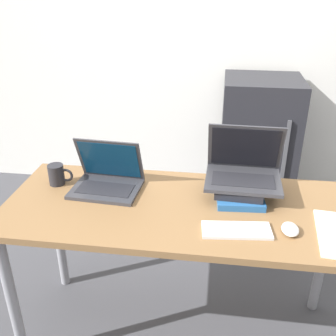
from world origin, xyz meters
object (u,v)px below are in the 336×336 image
object	(u,v)px
book_stack	(239,189)
mini_fridge	(257,148)
wireless_keyboard	(236,230)
laptop_left	(107,179)
mouse	(290,229)
laptop_on_books	(244,169)
mug	(57,175)

from	to	relation	value
book_stack	mini_fridge	bearing A→B (deg)	81.15
wireless_keyboard	mini_fridge	bearing A→B (deg)	82.26
laptop_left	wireless_keyboard	xyz separation A→B (m)	(0.59, -0.27, -0.04)
laptop_left	book_stack	size ratio (longest dim) A/B	1.16
mouse	laptop_on_books	bearing A→B (deg)	120.98
laptop_left	mini_fridge	xyz separation A→B (m)	(0.79, 1.17, -0.30)
wireless_keyboard	mouse	distance (m)	0.21
wireless_keyboard	mini_fridge	size ratio (longest dim) A/B	0.27
laptop_on_books	mouse	size ratio (longest dim) A/B	3.53
book_stack	laptop_on_books	size ratio (longest dim) A/B	0.82
wireless_keyboard	mug	world-z (taller)	mug
book_stack	laptop_left	bearing A→B (deg)	-178.92
laptop_on_books	mouse	distance (m)	0.36
laptop_left	wireless_keyboard	distance (m)	0.65
laptop_left	book_stack	xyz separation A→B (m)	(0.61, 0.01, -0.01)
mug	wireless_keyboard	bearing A→B (deg)	-18.23
book_stack	mouse	world-z (taller)	book_stack
mug	laptop_on_books	bearing A→B (deg)	2.75
book_stack	laptop_on_books	world-z (taller)	laptop_on_books
wireless_keyboard	mug	size ratio (longest dim) A/B	2.34
book_stack	mug	xyz separation A→B (m)	(-0.86, -0.00, 0.02)
book_stack	wireless_keyboard	world-z (taller)	book_stack
mini_fridge	mouse	bearing A→B (deg)	-89.58
wireless_keyboard	mouse	world-z (taller)	mouse
mini_fridge	laptop_on_books	bearing A→B (deg)	-98.46
laptop_left	laptop_on_books	xyz separation A→B (m)	(0.62, 0.05, 0.07)
laptop_left	mouse	bearing A→B (deg)	-17.16
laptop_on_books	mini_fridge	distance (m)	1.19
mini_fridge	book_stack	bearing A→B (deg)	-98.85
laptop_on_books	mug	size ratio (longest dim) A/B	2.83
wireless_keyboard	laptop_on_books	bearing A→B (deg)	84.80
laptop_on_books	wireless_keyboard	xyz separation A→B (m)	(-0.03, -0.32, -0.11)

